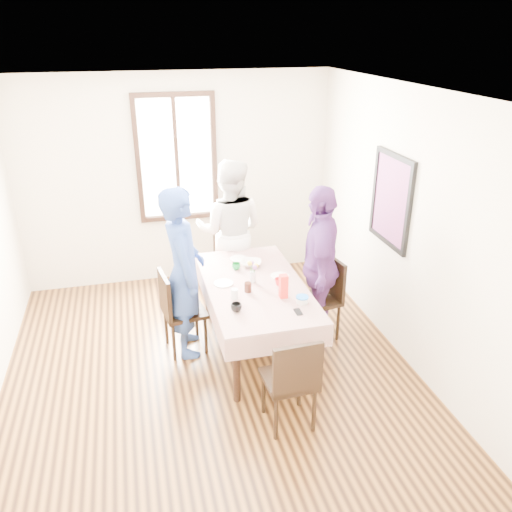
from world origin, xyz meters
name	(u,v)px	position (x,y,z in m)	size (l,w,h in m)	color
ground	(211,370)	(0.00, 0.00, 0.00)	(4.50, 4.50, 0.00)	black
back_wall	(178,181)	(0.00, 2.25, 1.35)	(4.00, 4.00, 0.00)	beige
right_wall	(406,228)	(2.00, 0.00, 1.35)	(4.50, 4.50, 0.00)	beige
window_frame	(176,158)	(0.00, 2.23, 1.65)	(1.02, 0.06, 1.62)	black
window_pane	(176,158)	(0.00, 2.24, 1.65)	(0.90, 0.02, 1.50)	white
art_poster	(391,200)	(1.98, 0.30, 1.55)	(0.04, 0.76, 0.96)	red
dining_table	(255,317)	(0.53, 0.30, 0.38)	(0.86, 1.72, 0.75)	black
tablecloth	(255,285)	(0.53, 0.30, 0.76)	(0.98, 1.84, 0.01)	#500804
chair_left	(184,311)	(-0.18, 0.46, 0.46)	(0.42, 0.42, 0.91)	black
chair_right	(318,300)	(1.25, 0.35, 0.46)	(0.42, 0.42, 0.91)	black
chair_far	(232,264)	(0.53, 1.48, 0.46)	(0.42, 0.42, 0.91)	black
chair_near	(289,379)	(0.53, -0.88, 0.46)	(0.42, 0.42, 0.91)	black
person_left	(184,273)	(-0.17, 0.46, 0.90)	(0.66, 0.43, 1.80)	navy
person_far	(231,232)	(0.53, 1.46, 0.89)	(0.86, 0.67, 1.78)	silver
person_right	(318,265)	(1.24, 0.35, 0.87)	(1.02, 0.43, 1.74)	#5A2D72
mug_black	(236,307)	(0.24, -0.19, 0.80)	(0.10, 0.10, 0.08)	black
mug_flag	(279,282)	(0.77, 0.22, 0.80)	(0.08, 0.08, 0.08)	red
mug_green	(236,266)	(0.42, 0.69, 0.80)	(0.09, 0.09, 0.07)	#0C7226
serving_bowl	(251,263)	(0.60, 0.74, 0.79)	(0.23, 0.23, 0.06)	white
juice_carton	(284,286)	(0.74, -0.04, 0.88)	(0.08, 0.08, 0.24)	red
butter_tub	(302,300)	(0.88, -0.18, 0.79)	(0.11, 0.11, 0.06)	white
jam_jar	(248,287)	(0.43, 0.16, 0.81)	(0.07, 0.07, 0.10)	black
drinking_glass	(235,294)	(0.27, 0.05, 0.81)	(0.07, 0.07, 0.10)	silver
smartphone	(298,312)	(0.79, -0.35, 0.77)	(0.06, 0.12, 0.01)	black
flower_vase	(253,277)	(0.53, 0.35, 0.82)	(0.06, 0.06, 0.12)	silver
plate_left	(224,283)	(0.23, 0.39, 0.77)	(0.20, 0.20, 0.01)	white
plate_right	(280,276)	(0.83, 0.40, 0.77)	(0.20, 0.20, 0.01)	white
plate_far	(238,259)	(0.51, 0.95, 0.77)	(0.20, 0.20, 0.01)	white
butter_lid	(302,297)	(0.88, -0.18, 0.82)	(0.12, 0.12, 0.01)	blue
flower_bunch	(253,267)	(0.53, 0.35, 0.93)	(0.09, 0.09, 0.10)	yellow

